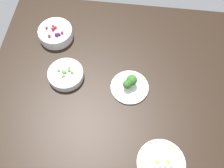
% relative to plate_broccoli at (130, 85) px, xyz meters
% --- Properties ---
extents(dining_table, '(1.22, 1.10, 0.04)m').
position_rel_plate_broccoli_xyz_m(dining_table, '(0.08, 0.00, -0.04)').
color(dining_table, black).
rests_on(dining_table, ground).
extents(plate_broccoli, '(0.18, 0.18, 0.08)m').
position_rel_plate_broccoli_xyz_m(plate_broccoli, '(0.00, 0.00, 0.00)').
color(plate_broccoli, silver).
rests_on(plate_broccoli, dining_table).
extents(plate_eggs, '(0.20, 0.20, 0.05)m').
position_rel_plate_broccoli_xyz_m(plate_eggs, '(-0.16, 0.34, -0.01)').
color(plate_eggs, silver).
rests_on(plate_eggs, dining_table).
extents(bowl_berries, '(0.18, 0.18, 0.07)m').
position_rel_plate_broccoli_xyz_m(bowl_berries, '(0.42, -0.26, 0.01)').
color(bowl_berries, silver).
rests_on(bowl_berries, dining_table).
extents(bowl_peas, '(0.17, 0.17, 0.05)m').
position_rel_plate_broccoli_xyz_m(bowl_peas, '(0.31, -0.02, -0.00)').
color(bowl_peas, silver).
rests_on(bowl_peas, dining_table).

